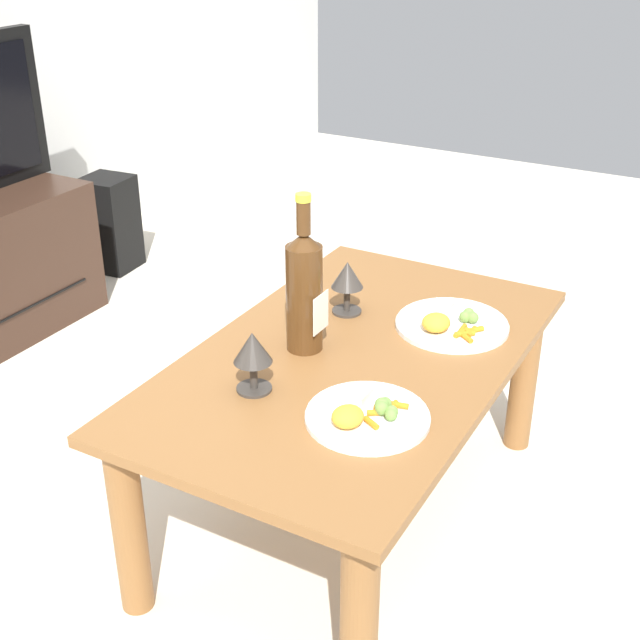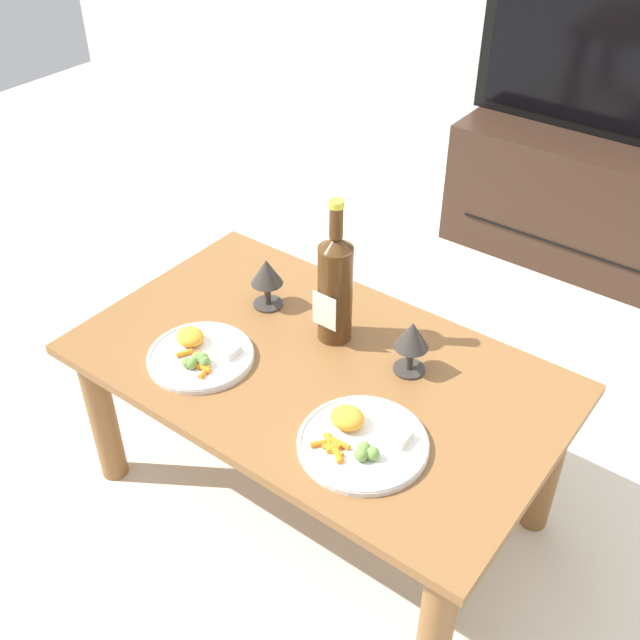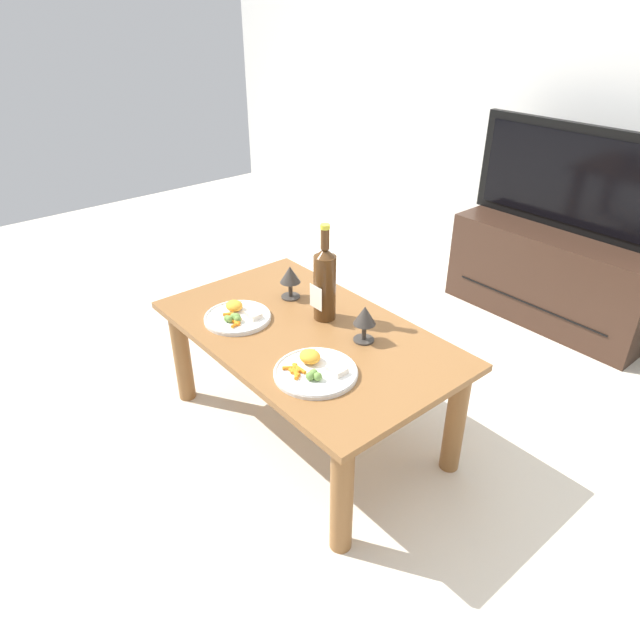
% 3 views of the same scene
% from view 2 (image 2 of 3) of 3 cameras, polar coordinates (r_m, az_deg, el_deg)
% --- Properties ---
extents(ground_plane, '(6.40, 6.40, 0.00)m').
position_cam_2_polar(ground_plane, '(2.08, -0.21, -12.97)').
color(ground_plane, beige).
extents(dining_table, '(1.12, 0.66, 0.46)m').
position_cam_2_polar(dining_table, '(1.80, -0.23, -5.40)').
color(dining_table, brown).
rests_on(dining_table, ground_plane).
extents(tv_stand, '(1.03, 0.50, 0.47)m').
position_cam_2_polar(tv_stand, '(3.06, 20.07, 8.57)').
color(tv_stand, '#382319').
rests_on(tv_stand, ground_plane).
extents(tv_screen, '(1.08, 0.05, 0.51)m').
position_cam_2_polar(tv_screen, '(2.87, 22.20, 17.12)').
color(tv_screen, black).
rests_on(tv_screen, tv_stand).
extents(wine_bottle, '(0.08, 0.08, 0.37)m').
position_cam_2_polar(wine_bottle, '(1.74, 1.15, 2.66)').
color(wine_bottle, '#4C2D14').
rests_on(wine_bottle, dining_table).
extents(goblet_left, '(0.08, 0.08, 0.13)m').
position_cam_2_polar(goblet_left, '(1.88, -4.02, 3.41)').
color(goblet_left, '#38332D').
rests_on(goblet_left, dining_table).
extents(goblet_right, '(0.08, 0.08, 0.13)m').
position_cam_2_polar(goblet_right, '(1.69, 6.89, -1.37)').
color(goblet_right, '#38332D').
rests_on(goblet_right, dining_table).
extents(dinner_plate_left, '(0.25, 0.25, 0.05)m').
position_cam_2_polar(dinner_plate_left, '(1.78, -8.96, -2.56)').
color(dinner_plate_left, white).
rests_on(dinner_plate_left, dining_table).
extents(dinner_plate_right, '(0.27, 0.27, 0.05)m').
position_cam_2_polar(dinner_plate_right, '(1.56, 3.14, -8.98)').
color(dinner_plate_right, white).
rests_on(dinner_plate_right, dining_table).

